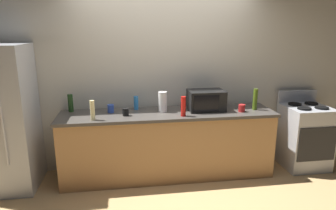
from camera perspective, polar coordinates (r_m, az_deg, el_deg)
The scene contains 15 objects.
ground_plane at distance 3.94m, azimuth 0.88°, elevation -15.71°, with size 8.00×8.00×0.00m, color tan.
back_wall at distance 4.26m, azimuth -0.81°, elevation 5.94°, with size 6.40×0.10×2.70m, color beige.
counter_run at distance 4.10m, azimuth 0.00°, elevation -7.44°, with size 2.84×0.64×0.90m.
refrigerator at distance 4.19m, azimuth -28.98°, elevation -2.35°, with size 0.72×0.73×1.80m.
stove_range at distance 4.80m, azimuth 24.48°, elevation -5.37°, with size 0.60×0.61×1.08m.
microwave at distance 4.07m, azimuth 7.23°, elevation 0.91°, with size 0.48×0.35×0.27m.
paper_towel_roll at distance 3.96m, azimuth -1.03°, elevation 0.64°, with size 0.12×0.12×0.27m, color white.
bottle_spray_cleaner at distance 4.09m, azimuth -6.09°, elevation 0.40°, with size 0.06×0.06×0.18m, color #338CE5.
bottle_wine at distance 4.16m, azimuth -18.04°, elevation 0.34°, with size 0.07×0.07×0.23m, color #1E3F19.
bottle_hot_sauce at distance 3.76m, azimuth 2.94°, elevation -0.26°, with size 0.06×0.06×0.25m, color red.
bottle_olive_oil at distance 4.22m, azimuth 16.24°, elevation 1.04°, with size 0.06×0.06×0.29m, color #4C6B19.
bottle_hand_soap at distance 3.71m, azimuth -14.17°, elevation -0.98°, with size 0.06×0.06×0.24m, color beige.
mug_red at distance 4.09m, azimuth 13.85°, elevation -0.58°, with size 0.09×0.09×0.10m, color red.
mug_black at distance 3.83m, azimuth -8.06°, elevation -1.33°, with size 0.08×0.08×0.10m, color black.
mug_blue at distance 4.00m, azimuth -10.84°, elevation -0.67°, with size 0.08×0.08×0.11m, color #2D4CB2.
Camera 1 is at (-0.56, -3.36, 1.98)m, focal length 32.06 mm.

